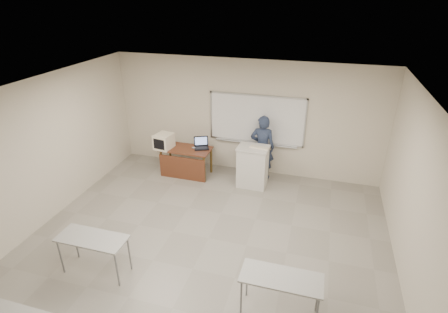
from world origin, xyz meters
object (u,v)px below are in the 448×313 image
(whiteboard, at_px, (257,120))
(mouse, at_px, (194,148))
(keyboard, at_px, (259,148))
(crt_monitor, at_px, (164,141))
(presenter, at_px, (262,147))
(podium, at_px, (253,166))
(instructor_desk, at_px, (185,158))
(laptop, at_px, (202,146))

(whiteboard, bearing_deg, mouse, -157.83)
(mouse, height_order, keyboard, keyboard)
(crt_monitor, xyz_separation_m, presenter, (2.50, 0.51, -0.08))
(podium, distance_m, presenter, 0.60)
(instructor_desk, height_order, keyboard, keyboard)
(instructor_desk, distance_m, podium, 1.81)
(instructor_desk, bearing_deg, laptop, 34.47)
(mouse, distance_m, presenter, 1.78)
(whiteboard, bearing_deg, keyboard, -72.91)
(whiteboard, xyz_separation_m, podium, (0.09, -0.77, -0.95))
(podium, xyz_separation_m, presenter, (0.14, 0.49, 0.33))
(podium, relative_size, mouse, 10.07)
(instructor_desk, height_order, laptop, laptop)
(podium, distance_m, keyboard, 0.56)
(mouse, bearing_deg, laptop, 24.48)
(crt_monitor, xyz_separation_m, mouse, (0.75, 0.17, -0.17))
(laptop, xyz_separation_m, keyboard, (1.56, -0.27, 0.26))
(whiteboard, relative_size, crt_monitor, 5.32)
(crt_monitor, bearing_deg, podium, 9.41)
(podium, distance_m, mouse, 1.63)
(podium, relative_size, crt_monitor, 2.26)
(podium, xyz_separation_m, laptop, (-1.41, 0.26, 0.28))
(whiteboard, relative_size, laptop, 6.72)
(whiteboard, xyz_separation_m, keyboard, (0.24, -0.78, -0.41))
(whiteboard, bearing_deg, presenter, -50.99)
(crt_monitor, bearing_deg, keyboard, 9.06)
(crt_monitor, height_order, mouse, crt_monitor)
(podium, height_order, mouse, podium)
(podium, bearing_deg, instructor_desk, -178.23)
(instructor_desk, bearing_deg, crt_monitor, -177.86)
(laptop, relative_size, keyboard, 0.81)
(mouse, relative_size, keyboard, 0.23)
(instructor_desk, height_order, mouse, mouse)
(laptop, distance_m, keyboard, 1.60)
(instructor_desk, bearing_deg, presenter, 14.90)
(instructor_desk, xyz_separation_m, laptop, (0.40, 0.27, 0.29))
(podium, relative_size, keyboard, 2.31)
(whiteboard, distance_m, presenter, 0.72)
(crt_monitor, height_order, keyboard, crt_monitor)
(mouse, height_order, presenter, presenter)
(keyboard, bearing_deg, whiteboard, 114.72)
(instructor_desk, xyz_separation_m, crt_monitor, (-0.55, -0.01, 0.41))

